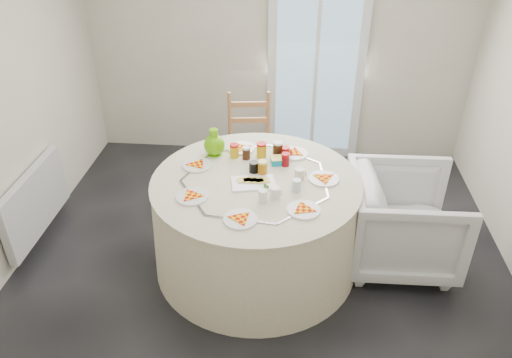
# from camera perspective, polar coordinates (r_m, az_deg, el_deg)

# --- Properties ---
(floor) EXTENTS (4.00, 4.00, 0.00)m
(floor) POSITION_cam_1_polar(r_m,az_deg,el_deg) (4.15, 0.75, -9.87)
(floor) COLOR black
(floor) RESTS_ON ground
(wall_back) EXTENTS (4.00, 0.02, 2.60)m
(wall_back) POSITION_cam_1_polar(r_m,az_deg,el_deg) (5.30, 2.58, 15.84)
(wall_back) COLOR #BCB5A3
(wall_back) RESTS_ON floor
(glass_door) EXTENTS (1.00, 0.08, 2.10)m
(glass_door) POSITION_cam_1_polar(r_m,az_deg,el_deg) (5.32, 6.90, 12.90)
(glass_door) COLOR silver
(glass_door) RESTS_ON floor
(radiator) EXTENTS (0.07, 1.00, 0.55)m
(radiator) POSITION_cam_1_polar(r_m,az_deg,el_deg) (4.60, -23.89, -2.41)
(radiator) COLOR silver
(radiator) RESTS_ON floor
(table) EXTENTS (1.63, 1.63, 0.83)m
(table) POSITION_cam_1_polar(r_m,az_deg,el_deg) (3.96, 0.00, -5.22)
(table) COLOR silver
(table) RESTS_ON floor
(wooden_chair) EXTENTS (0.49, 0.47, 0.98)m
(wooden_chair) POSITION_cam_1_polar(r_m,az_deg,el_deg) (4.85, -0.72, 3.64)
(wooden_chair) COLOR #A6754C
(wooden_chair) RESTS_ON floor
(armchair) EXTENTS (0.80, 0.86, 0.87)m
(armchair) POSITION_cam_1_polar(r_m,az_deg,el_deg) (4.14, 16.47, -4.63)
(armchair) COLOR silver
(armchair) RESTS_ON floor
(place_settings) EXTENTS (1.64, 1.64, 0.02)m
(place_settings) POSITION_cam_1_polar(r_m,az_deg,el_deg) (3.73, 0.00, -0.39)
(place_settings) COLOR silver
(place_settings) RESTS_ON table
(jar_cluster) EXTENTS (0.50, 0.29, 0.14)m
(jar_cluster) POSITION_cam_1_polar(r_m,az_deg,el_deg) (3.96, 0.26, 2.48)
(jar_cluster) COLOR #8C4E14
(jar_cluster) RESTS_ON table
(butter_tub) EXTENTS (0.16, 0.13, 0.06)m
(butter_tub) POSITION_cam_1_polar(r_m,az_deg,el_deg) (3.95, 2.74, 1.77)
(butter_tub) COLOR #038AAA
(butter_tub) RESTS_ON table
(green_pitcher) EXTENTS (0.20, 0.20, 0.22)m
(green_pitcher) POSITION_cam_1_polar(r_m,az_deg,el_deg) (4.04, -4.78, 3.84)
(green_pitcher) COLOR #57AA04
(green_pitcher) RESTS_ON table
(cheese_platter) EXTENTS (0.35, 0.27, 0.04)m
(cheese_platter) POSITION_cam_1_polar(r_m,az_deg,el_deg) (3.69, -0.32, -0.75)
(cheese_platter) COLOR white
(cheese_platter) RESTS_ON table
(mugs_glasses) EXTENTS (0.70, 0.70, 0.10)m
(mugs_glasses) POSITION_cam_1_polar(r_m,az_deg,el_deg) (3.71, 2.35, 0.07)
(mugs_glasses) COLOR #AFAFAF
(mugs_glasses) RESTS_ON table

